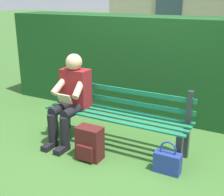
% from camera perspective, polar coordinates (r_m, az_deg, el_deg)
% --- Properties ---
extents(ground, '(60.00, 60.00, 0.00)m').
position_cam_1_polar(ground, '(4.12, 0.67, -8.84)').
color(ground, '#3D6B2D').
extents(park_bench, '(1.95, 0.45, 0.84)m').
position_cam_1_polar(park_bench, '(3.99, 1.06, -3.09)').
color(park_bench, '#2D3338').
rests_on(park_bench, ground).
extents(person_seated, '(0.44, 0.73, 1.18)m').
position_cam_1_polar(person_seated, '(4.10, -7.68, 0.34)').
color(person_seated, maroon).
rests_on(person_seated, ground).
extents(hedge_backdrop, '(6.29, 0.87, 1.71)m').
position_cam_1_polar(hedge_backdrop, '(4.95, 13.81, 5.62)').
color(hedge_backdrop, '#19471E').
rests_on(hedge_backdrop, ground).
extents(backpack, '(0.31, 0.27, 0.41)m').
position_cam_1_polar(backpack, '(3.74, -4.21, -8.46)').
color(backpack, '#4C1919').
rests_on(backpack, ground).
extents(handbag, '(0.30, 0.13, 0.38)m').
position_cam_1_polar(handbag, '(3.54, 10.29, -11.64)').
color(handbag, navy).
rests_on(handbag, ground).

